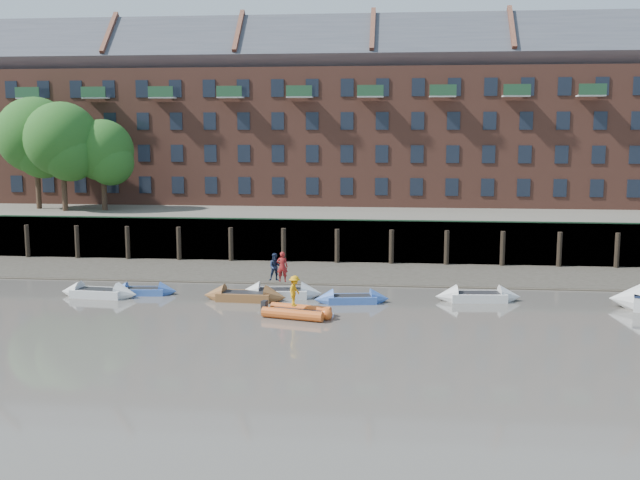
# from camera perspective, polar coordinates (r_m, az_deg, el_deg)

# --- Properties ---
(ground) EXTENTS (220.00, 220.00, 0.00)m
(ground) POSITION_cam_1_polar(r_m,az_deg,el_deg) (34.18, 1.74, -8.29)
(ground) COLOR #5A554E
(ground) RESTS_ON ground
(foreshore) EXTENTS (110.00, 8.00, 0.50)m
(foreshore) POSITION_cam_1_polar(r_m,az_deg,el_deg) (51.65, 3.19, -2.59)
(foreshore) COLOR #3D382F
(foreshore) RESTS_ON ground
(mud_band) EXTENTS (110.00, 1.60, 0.10)m
(mud_band) POSITION_cam_1_polar(r_m,az_deg,el_deg) (48.32, 3.00, -3.35)
(mud_band) COLOR #4C4336
(mud_band) RESTS_ON ground
(river_wall) EXTENTS (110.00, 1.23, 3.30)m
(river_wall) POSITION_cam_1_polar(r_m,az_deg,el_deg) (55.70, 3.42, -0.13)
(river_wall) COLOR #2D2A26
(river_wall) RESTS_ON ground
(bank_terrace) EXTENTS (110.00, 28.00, 3.20)m
(bank_terrace) POSITION_cam_1_polar(r_m,az_deg,el_deg) (69.19, 3.91, 1.52)
(bank_terrace) COLOR #5E594D
(bank_terrace) RESTS_ON ground
(apartment_terrace) EXTENTS (80.60, 15.56, 20.98)m
(apartment_terrace) POSITION_cam_1_polar(r_m,az_deg,el_deg) (69.77, 4.03, 10.81)
(apartment_terrace) COLOR brown
(apartment_terrace) RESTS_ON bank_terrace
(tree_cluster) EXTENTS (11.76, 7.74, 9.40)m
(tree_cluster) POSITION_cam_1_polar(r_m,az_deg,el_deg) (66.21, -19.24, 7.20)
(tree_cluster) COLOR #3A281C
(tree_cluster) RESTS_ON bank_terrace
(rowboat_0) EXTENTS (4.91, 1.84, 1.39)m
(rowboat_0) POSITION_cam_1_polar(r_m,az_deg,el_deg) (46.34, -16.50, -3.89)
(rowboat_0) COLOR silver
(rowboat_0) RESTS_ON ground
(rowboat_1) EXTENTS (4.10, 1.56, 1.16)m
(rowboat_1) POSITION_cam_1_polar(r_m,az_deg,el_deg) (46.36, -13.30, -3.81)
(rowboat_1) COLOR #3C64BA
(rowboat_1) RESTS_ON ground
(rowboat_2) EXTENTS (4.94, 1.62, 1.42)m
(rowboat_2) POSITION_cam_1_polar(r_m,az_deg,el_deg) (43.77, -5.76, -4.28)
(rowboat_2) COLOR brown
(rowboat_2) RESTS_ON ground
(rowboat_3) EXTENTS (5.05, 1.83, 1.44)m
(rowboat_3) POSITION_cam_1_polar(r_m,az_deg,el_deg) (44.40, -3.03, -4.06)
(rowboat_3) COLOR silver
(rowboat_3) RESTS_ON ground
(rowboat_4) EXTENTS (4.45, 1.93, 1.25)m
(rowboat_4) POSITION_cam_1_polar(r_m,az_deg,el_deg) (42.99, 2.44, -4.52)
(rowboat_4) COLOR #3C64BA
(rowboat_4) RESTS_ON ground
(rowboat_6) EXTENTS (5.03, 1.82, 1.43)m
(rowboat_6) POSITION_cam_1_polar(r_m,az_deg,el_deg) (44.39, 11.94, -4.24)
(rowboat_6) COLOR silver
(rowboat_6) RESTS_ON ground
(rib_tender) EXTENTS (3.79, 2.52, 0.64)m
(rib_tender) POSITION_cam_1_polar(r_m,az_deg,el_deg) (39.71, -1.59, -5.51)
(rib_tender) COLOR #D95A1E
(rib_tender) RESTS_ON ground
(person_rower_a) EXTENTS (0.65, 0.43, 1.79)m
(person_rower_a) POSITION_cam_1_polar(r_m,az_deg,el_deg) (44.01, -2.89, -2.04)
(person_rower_a) COLOR maroon
(person_rower_a) RESTS_ON rowboat_3
(person_rower_b) EXTENTS (0.92, 0.78, 1.65)m
(person_rower_b) POSITION_cam_1_polar(r_m,az_deg,el_deg) (44.30, -3.42, -2.06)
(person_rower_b) COLOR #19233F
(person_rower_b) RESTS_ON rowboat_3
(person_rib_crew) EXTENTS (0.82, 1.16, 1.63)m
(person_rib_crew) POSITION_cam_1_polar(r_m,az_deg,el_deg) (39.51, -1.95, -3.90)
(person_rib_crew) COLOR orange
(person_rib_crew) RESTS_ON rib_tender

